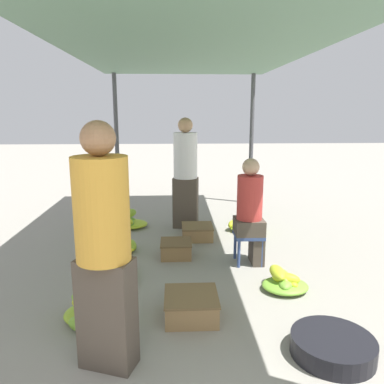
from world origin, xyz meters
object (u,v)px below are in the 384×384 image
(stool, at_px, (248,239))
(banana_pile_left_1, at_px, (120,246))
(basin_black, at_px, (333,346))
(banana_pile_left_2, at_px, (92,309))
(banana_pile_left_3, at_px, (129,222))
(banana_pile_right_1, at_px, (284,282))
(crate_near, at_px, (176,249))
(banana_pile_right_0, at_px, (248,226))
(vendor_foreground, at_px, (104,246))
(crate_far, at_px, (191,306))
(banana_pile_left_0, at_px, (114,274))
(crate_mid, at_px, (197,232))
(vendor_seated, at_px, (251,210))
(shopper_walking_mid, at_px, (185,172))

(stool, distance_m, banana_pile_left_1, 1.68)
(basin_black, xyz_separation_m, banana_pile_left_2, (-1.91, 0.57, 0.03))
(banana_pile_left_1, xyz_separation_m, banana_pile_left_3, (-0.01, 1.04, 0.01))
(banana_pile_right_1, bearing_deg, basin_black, -86.96)
(crate_near, bearing_deg, banana_pile_right_1, -41.11)
(banana_pile_right_0, distance_m, crate_near, 1.48)
(vendor_foreground, bearing_deg, basin_black, 0.81)
(banana_pile_left_2, distance_m, crate_far, 0.87)
(banana_pile_right_0, bearing_deg, stool, -101.28)
(banana_pile_left_1, relative_size, crate_far, 1.08)
(banana_pile_left_0, xyz_separation_m, crate_far, (0.81, -0.81, 0.05))
(basin_black, xyz_separation_m, banana_pile_right_0, (-0.05, 3.00, 0.01))
(basin_black, height_order, banana_pile_left_3, banana_pile_left_3)
(crate_far, bearing_deg, basin_black, -29.49)
(basin_black, relative_size, crate_mid, 1.40)
(stool, bearing_deg, vendor_foreground, -127.03)
(vendor_seated, xyz_separation_m, banana_pile_left_0, (-1.57, -0.38, -0.60))
(banana_pile_right_1, xyz_separation_m, crate_far, (-0.98, -0.48, 0.02))
(vendor_foreground, relative_size, banana_pile_left_2, 3.22)
(banana_pile_left_1, relative_size, banana_pile_right_0, 0.78)
(banana_pile_left_1, xyz_separation_m, shopper_walking_mid, (0.89, 1.01, 0.81))
(crate_mid, bearing_deg, vendor_foreground, -106.49)
(stool, relative_size, shopper_walking_mid, 0.22)
(vendor_seated, xyz_separation_m, crate_mid, (-0.58, 0.91, -0.56))
(banana_pile_left_3, height_order, shopper_walking_mid, shopper_walking_mid)
(banana_pile_right_1, bearing_deg, vendor_seated, 106.83)
(vendor_foreground, distance_m, crate_mid, 2.94)
(banana_pile_right_0, relative_size, crate_mid, 1.48)
(banana_pile_left_3, distance_m, crate_mid, 1.20)
(banana_pile_left_2, distance_m, crate_near, 1.63)
(vendor_foreground, relative_size, banana_pile_left_1, 3.41)
(banana_pile_left_1, height_order, banana_pile_left_3, banana_pile_left_3)
(banana_pile_left_2, bearing_deg, shopper_walking_mid, 71.28)
(stool, xyz_separation_m, banana_pile_left_0, (-1.55, -0.38, -0.24))
(banana_pile_left_3, xyz_separation_m, shopper_walking_mid, (0.90, -0.03, 0.80))
(vendor_seated, bearing_deg, banana_pile_left_2, -143.45)
(banana_pile_right_0, bearing_deg, crate_far, -112.19)
(vendor_foreground, distance_m, banana_pile_right_0, 3.52)
(banana_pile_left_1, bearing_deg, vendor_seated, -15.48)
(crate_far, bearing_deg, banana_pile_left_2, -179.19)
(banana_pile_left_0, xyz_separation_m, shopper_walking_mid, (0.84, 1.84, 0.83))
(vendor_foreground, bearing_deg, banana_pile_left_0, 97.69)
(banana_pile_right_0, bearing_deg, banana_pile_left_0, -138.27)
(stool, distance_m, crate_far, 1.42)
(crate_mid, bearing_deg, banana_pile_left_3, 151.03)
(banana_pile_right_1, bearing_deg, crate_near, 138.89)
(stool, relative_size, banana_pile_right_1, 0.79)
(crate_near, relative_size, crate_far, 0.82)
(banana_pile_left_3, distance_m, banana_pile_right_0, 1.87)
(banana_pile_left_0, relative_size, crate_mid, 1.16)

